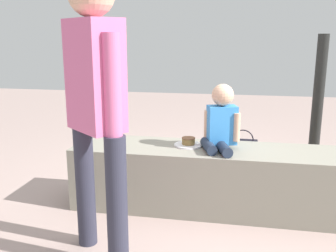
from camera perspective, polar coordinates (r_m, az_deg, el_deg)
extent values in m
plane|color=#A78F87|center=(3.03, 9.07, -12.22)|extent=(12.00, 12.00, 0.00)
cube|color=gray|center=(2.93, 9.24, -7.98)|extent=(2.38, 0.50, 0.48)
cylinder|color=#212C41|center=(2.78, 6.13, -3.03)|extent=(0.15, 0.26, 0.08)
cylinder|color=#212C41|center=(2.74, 8.35, -3.32)|extent=(0.15, 0.26, 0.08)
cube|color=#368ADD|center=(2.82, 8.11, 0.17)|extent=(0.24, 0.19, 0.28)
sphere|color=#DBAD8C|center=(2.78, 8.26, 4.65)|extent=(0.16, 0.16, 0.16)
cylinder|color=#DBAD8C|center=(2.86, 5.94, 0.32)|extent=(0.05, 0.05, 0.21)
cylinder|color=#DBAD8C|center=(2.79, 10.33, -0.17)|extent=(0.05, 0.05, 0.21)
cylinder|color=#2C2D3D|center=(2.14, -7.70, -11.76)|extent=(0.12, 0.12, 0.79)
cylinder|color=#2C2D3D|center=(2.44, -12.37, -8.75)|extent=(0.12, 0.12, 0.79)
cube|color=#DB6397|center=(2.11, -10.98, 7.45)|extent=(0.39, 0.37, 0.60)
cylinder|color=#DB6397|center=(1.97, -8.41, 5.50)|extent=(0.09, 0.09, 0.57)
cylinder|color=#DB6397|center=(2.27, -13.08, 6.34)|extent=(0.09, 0.09, 0.57)
cylinder|color=white|center=(2.91, 3.10, -2.87)|extent=(0.22, 0.22, 0.01)
cylinder|color=olive|center=(2.90, 3.10, -2.33)|extent=(0.10, 0.10, 0.04)
cylinder|color=brown|center=(2.90, 3.11, -1.82)|extent=(0.10, 0.10, 0.01)
cube|color=silver|center=(2.89, 4.26, -2.81)|extent=(0.11, 0.04, 0.00)
cube|color=gold|center=(3.54, 19.71, -6.21)|extent=(0.19, 0.11, 0.32)
torus|color=white|center=(3.48, 19.24, -3.67)|extent=(0.08, 0.01, 0.08)
torus|color=white|center=(3.49, 20.60, -3.72)|extent=(0.08, 0.01, 0.08)
cylinder|color=black|center=(4.31, 20.94, -4.85)|extent=(0.36, 0.36, 0.04)
cylinder|color=black|center=(4.16, 21.70, 3.88)|extent=(0.11, 0.11, 1.29)
cylinder|color=silver|center=(3.39, 17.06, -8.21)|extent=(0.08, 0.08, 0.17)
cone|color=silver|center=(3.36, 17.18, -6.61)|extent=(0.07, 0.07, 0.03)
cylinder|color=blue|center=(3.35, 17.21, -6.22)|extent=(0.03, 0.03, 0.02)
cylinder|color=red|center=(3.65, 23.40, -7.75)|extent=(0.08, 0.08, 0.11)
cube|color=white|center=(3.74, -0.51, -6.04)|extent=(0.32, 0.26, 0.12)
cube|color=black|center=(4.09, 11.13, -3.70)|extent=(0.31, 0.11, 0.24)
torus|color=black|center=(4.05, 11.20, -2.08)|extent=(0.23, 0.01, 0.23)
cube|color=brown|center=(3.40, 4.64, -6.97)|extent=(0.28, 0.12, 0.24)
torus|color=brown|center=(3.36, 4.68, -5.05)|extent=(0.21, 0.01, 0.21)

